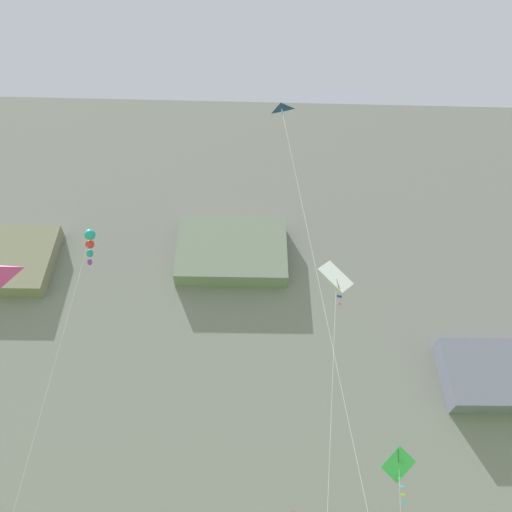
% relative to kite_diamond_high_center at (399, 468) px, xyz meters
% --- Properties ---
extents(cliff_face, '(180.00, 33.60, 71.29)m').
position_rel_kite_diamond_high_center_xyz_m(cliff_face, '(-11.72, 30.54, 24.92)').
color(cliff_face, slate).
rests_on(cliff_face, ground).
extents(kite_diamond_high_center, '(3.25, 2.38, 12.03)m').
position_rel_kite_diamond_high_center_xyz_m(kite_diamond_high_center, '(0.00, 0.00, 0.00)').
color(kite_diamond_high_center, green).
rests_on(kite_diamond_high_center, ground).
extents(kite_diamond_far_left, '(3.67, 2.21, 19.14)m').
position_rel_kite_diamond_high_center_xyz_m(kite_diamond_far_left, '(-5.03, -10.85, 6.91)').
color(kite_diamond_far_left, white).
rests_on(kite_diamond_far_left, ground).
extents(kite_delta_upper_right, '(2.92, 1.30, 25.72)m').
position_rel_kite_diamond_high_center_xyz_m(kite_delta_upper_right, '(-7.95, -16.47, 12.65)').
color(kite_delta_upper_right, navy).
rests_on(kite_delta_upper_right, ground).
extents(kite_windsock_mid_center, '(2.33, 7.24, 31.19)m').
position_rel_kite_diamond_high_center_xyz_m(kite_windsock_mid_center, '(-24.30, 2.05, 19.78)').
color(kite_windsock_mid_center, teal).
rests_on(kite_windsock_mid_center, ground).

